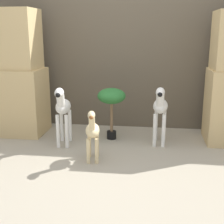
% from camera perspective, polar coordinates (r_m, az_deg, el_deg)
% --- Properties ---
extents(ground_plane, '(14.00, 14.00, 0.00)m').
position_cam_1_polar(ground_plane, '(3.01, -0.08, -10.67)').
color(ground_plane, '#9E937F').
extents(wall_back, '(6.40, 0.08, 2.20)m').
position_cam_1_polar(wall_back, '(4.19, 2.65, 12.07)').
color(wall_back, brown).
rests_on(wall_back, ground_plane).
extents(rock_pillar_left, '(0.63, 0.53, 1.55)m').
position_cam_1_polar(rock_pillar_left, '(4.09, -16.86, 6.02)').
color(rock_pillar_left, tan).
rests_on(rock_pillar_left, ground_plane).
extents(zebra_right, '(0.19, 0.46, 0.70)m').
position_cam_1_polar(zebra_right, '(3.57, 8.81, 0.83)').
color(zebra_right, white).
rests_on(zebra_right, ground_plane).
extents(zebra_left, '(0.20, 0.46, 0.70)m').
position_cam_1_polar(zebra_left, '(3.55, -9.02, 0.73)').
color(zebra_left, white).
rests_on(zebra_left, ground_plane).
extents(giraffe_figurine, '(0.18, 0.38, 0.56)m').
position_cam_1_polar(giraffe_figurine, '(3.12, -3.59, -3.54)').
color(giraffe_figurine, beige).
rests_on(giraffe_figurine, ground_plane).
extents(potted_palm_front, '(0.34, 0.34, 0.63)m').
position_cam_1_polar(potted_palm_front, '(3.71, -0.09, 2.48)').
color(potted_palm_front, black).
rests_on(potted_palm_front, ground_plane).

